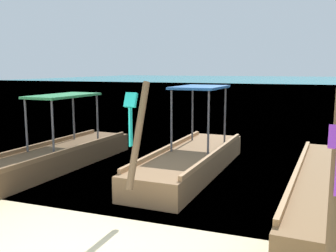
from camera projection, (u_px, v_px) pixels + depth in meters
The scene contains 4 objects.
sea_water at pixel (292, 84), 61.93m from camera, with size 120.00×120.00×0.00m, color #147A89.
longtail_boat_yellow_ribbon at pixel (45, 159), 9.22m from camera, with size 1.46×6.74×2.36m.
longtail_boat_turquoise_ribbon at pixel (191, 159), 9.13m from camera, with size 1.50×5.77×2.29m.
longtail_boat_violet_ribbon at pixel (333, 189), 7.06m from camera, with size 1.74×6.67×2.32m.
Camera 1 is at (2.78, -3.68, 2.51)m, focal length 40.54 mm.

